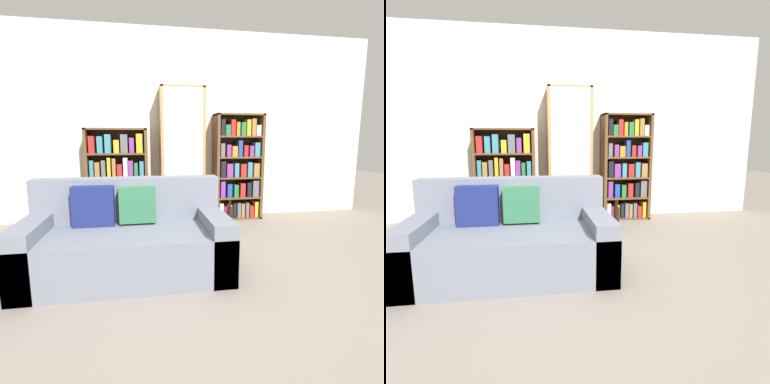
# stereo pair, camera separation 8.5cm
# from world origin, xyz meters

# --- Properties ---
(ground_plane) EXTENTS (16.00, 16.00, 0.00)m
(ground_plane) POSITION_xyz_m (0.00, 0.00, 0.00)
(ground_plane) COLOR gray
(wall_back) EXTENTS (6.13, 0.06, 2.70)m
(wall_back) POSITION_xyz_m (0.00, 2.27, 1.35)
(wall_back) COLOR silver
(wall_back) RESTS_ON ground
(couch) EXTENTS (1.71, 0.87, 0.81)m
(couch) POSITION_xyz_m (-0.59, 0.41, 0.28)
(couch) COLOR slate
(couch) RESTS_ON ground
(bookshelf_left) EXTENTS (0.83, 0.32, 1.32)m
(bookshelf_left) POSITION_xyz_m (-0.78, 2.07, 0.64)
(bookshelf_left) COLOR brown
(bookshelf_left) RESTS_ON ground
(display_cabinet) EXTENTS (0.61, 0.36, 1.87)m
(display_cabinet) POSITION_xyz_m (0.12, 2.05, 0.94)
(display_cabinet) COLOR #AD7F4C
(display_cabinet) RESTS_ON ground
(bookshelf_right) EXTENTS (0.70, 0.32, 1.53)m
(bookshelf_right) POSITION_xyz_m (0.95, 2.07, 0.74)
(bookshelf_right) COLOR brown
(bookshelf_right) RESTS_ON ground
(wine_bottle) EXTENTS (0.08, 0.08, 0.41)m
(wine_bottle) POSITION_xyz_m (0.64, 1.39, 0.17)
(wine_bottle) COLOR black
(wine_bottle) RESTS_ON ground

